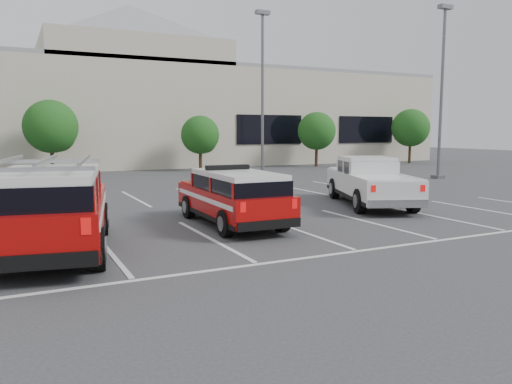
# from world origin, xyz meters

# --- Properties ---
(ground) EXTENTS (120.00, 120.00, 0.00)m
(ground) POSITION_xyz_m (0.00, 0.00, 0.00)
(ground) COLOR #353538
(ground) RESTS_ON ground
(stall_markings) EXTENTS (23.00, 15.00, 0.01)m
(stall_markings) POSITION_xyz_m (0.00, 4.50, 0.01)
(stall_markings) COLOR silver
(stall_markings) RESTS_ON ground
(convention_building) EXTENTS (60.00, 16.99, 13.20)m
(convention_building) POSITION_xyz_m (0.18, 31.86, 4.72)
(convention_building) COLOR #B9B29D
(convention_building) RESTS_ON ground
(tree_mid_left) EXTENTS (3.37, 3.37, 4.85)m
(tree_mid_left) POSITION_xyz_m (-4.91, 22.05, 3.04)
(tree_mid_left) COLOR #3F2B19
(tree_mid_left) RESTS_ON ground
(tree_mid_right) EXTENTS (2.77, 2.77, 3.99)m
(tree_mid_right) POSITION_xyz_m (5.09, 22.05, 2.50)
(tree_mid_right) COLOR #3F2B19
(tree_mid_right) RESTS_ON ground
(tree_right) EXTENTS (3.07, 3.07, 4.42)m
(tree_right) POSITION_xyz_m (15.09, 22.05, 2.77)
(tree_right) COLOR #3F2B19
(tree_right) RESTS_ON ground
(tree_far_right) EXTENTS (3.37, 3.37, 4.85)m
(tree_far_right) POSITION_xyz_m (25.09, 22.05, 3.04)
(tree_far_right) COLOR #3F2B19
(tree_far_right) RESTS_ON ground
(light_pole_mid) EXTENTS (0.90, 0.60, 10.24)m
(light_pole_mid) POSITION_xyz_m (7.00, 16.00, 5.19)
(light_pole_mid) COLOR #59595E
(light_pole_mid) RESTS_ON ground
(light_pole_right) EXTENTS (0.90, 0.60, 10.24)m
(light_pole_right) POSITION_xyz_m (16.00, 10.00, 5.19)
(light_pole_right) COLOR #59595E
(light_pole_right) RESTS_ON ground
(fire_chief_suv) EXTENTS (2.00, 5.23, 1.83)m
(fire_chief_suv) POSITION_xyz_m (-1.33, 1.62, 0.75)
(fire_chief_suv) COLOR #9F0807
(fire_chief_suv) RESTS_ON ground
(white_pickup) EXTENTS (4.20, 6.40, 1.86)m
(white_pickup) POSITION_xyz_m (5.16, 3.11, 0.74)
(white_pickup) COLOR silver
(white_pickup) RESTS_ON ground
(ladder_suv) EXTENTS (3.31, 6.13, 2.29)m
(ladder_suv) POSITION_xyz_m (-6.61, 0.10, 0.91)
(ladder_suv) COLOR #9F0807
(ladder_suv) RESTS_ON ground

